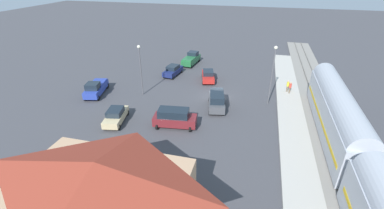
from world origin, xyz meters
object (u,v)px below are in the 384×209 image
Objects in this scene: station_building at (100,194)px; pedestrian_waiting_far at (290,87)px; sedan_navy at (173,70)px; suv_maroon at (174,118)px; sedan_tan at (116,116)px; pickup_blue at (96,88)px; suv_charcoal at (217,100)px; passenger_train at (365,171)px; sedan_red at (208,76)px; light_pole_near_platform at (273,69)px; pickup_green at (191,59)px; light_pole_lot_center at (140,64)px; pedestrian_on_platform at (288,85)px.

pedestrian_waiting_far is (-14.13, -25.97, -1.62)m from station_building.
suv_maroon is at bearing 108.81° from sedan_navy.
sedan_navy is 16.45m from sedan_tan.
suv_charcoal is at bearing -179.32° from pickup_blue.
passenger_train is at bearing 101.54° from pedestrian_waiting_far.
suv_maroon reaches higher than sedan_red.
passenger_train is 26.91m from sedan_red.
station_building reaches higher than passenger_train.
sedan_navy is 17.65m from light_pole_near_platform.
light_pole_near_platform is (-11.20, -22.37, 2.08)m from station_building.
sedan_red is 11.93m from light_pole_near_platform.
pickup_blue is 24.59m from light_pole_near_platform.
pickup_green is at bearing -80.28° from suv_maroon.
light_pole_near_platform is at bearing -140.39° from suv_maroon.
light_pole_near_platform is 1.10× the size of light_pole_lot_center.
passenger_train is 19.32m from station_building.
sedan_tan is 8.79m from light_pole_lot_center.
pickup_green reaches higher than sedan_tan.
station_building is 1.54× the size of light_pole_near_platform.
light_pole_lot_center is at bearing 4.88° from light_pole_near_platform.
light_pole_near_platform is (-17.45, -9.46, 4.09)m from sedan_tan.
light_pole_lot_center is (24.35, -13.86, 1.74)m from passenger_train.
station_building is at bearing 63.41° from light_pole_near_platform.
pedestrian_waiting_far is 0.30× the size of pickup_blue.
light_pole_lot_center is (11.02, -1.47, 3.45)m from suv_charcoal.
passenger_train is 31.72m from sedan_navy.
pedestrian_on_platform is 21.22m from light_pole_lot_center.
suv_maroon is 1.07× the size of sedan_tan.
light_pole_near_platform reaches higher than passenger_train.
suv_charcoal reaches higher than pedestrian_waiting_far.
pickup_green is at bearing -29.78° from pedestrian_waiting_far.
pickup_blue is at bearing 50.39° from sedan_navy.
suv_maroon is 0.71× the size of light_pole_lot_center.
passenger_train reaches higher than pickup_blue.
sedan_navy is 6.68m from pickup_green.
pickup_blue reaches higher than sedan_red.
sedan_navy is 0.99× the size of sedan_tan.
station_building is 29.68m from sedan_navy.
station_building is 20.04m from suv_charcoal.
pickup_green is at bearing -120.72° from pickup_blue.
station_building reaches higher than suv_maroon.
suv_maroon reaches higher than pickup_green.
passenger_train is at bearing 166.34° from sedan_tan.
passenger_train reaches higher than sedan_navy.
light_pole_near_platform reaches higher than pedestrian_waiting_far.
pedestrian_waiting_far is 0.34× the size of suv_maroon.
light_pole_near_platform is at bearing 156.33° from sedan_navy.
station_building is at bearing 62.41° from pedestrian_on_platform.
pickup_green is at bearing -64.88° from suv_charcoal.
passenger_train is 33.22m from pickup_blue.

